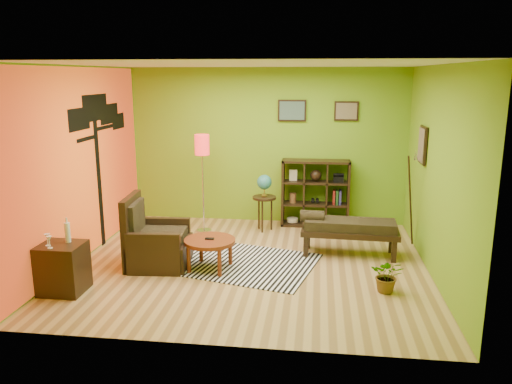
# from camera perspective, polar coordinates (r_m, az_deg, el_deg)

# --- Properties ---
(ground) EXTENTS (5.00, 5.00, 0.00)m
(ground) POSITION_cam_1_polar(r_m,az_deg,el_deg) (7.28, -0.65, -8.23)
(ground) COLOR tan
(ground) RESTS_ON ground
(room_shell) EXTENTS (5.04, 4.54, 2.82)m
(room_shell) POSITION_cam_1_polar(r_m,az_deg,el_deg) (6.86, -1.45, 5.99)
(room_shell) COLOR #71A71C
(room_shell) RESTS_ON ground
(zebra_rug) EXTENTS (2.41, 1.99, 0.01)m
(zebra_rug) POSITION_cam_1_polar(r_m,az_deg,el_deg) (7.32, -1.90, -8.06)
(zebra_rug) COLOR white
(zebra_rug) RESTS_ON ground
(coffee_table) EXTENTS (0.71, 0.71, 0.46)m
(coffee_table) POSITION_cam_1_polar(r_m,az_deg,el_deg) (7.01, -5.32, -5.88)
(coffee_table) COLOR maroon
(coffee_table) RESTS_ON ground
(armchair) EXTENTS (0.90, 0.91, 1.02)m
(armchair) POSITION_cam_1_polar(r_m,az_deg,el_deg) (7.30, -11.50, -5.88)
(armchair) COLOR black
(armchair) RESTS_ON ground
(side_cabinet) EXTENTS (0.53, 0.48, 0.94)m
(side_cabinet) POSITION_cam_1_polar(r_m,az_deg,el_deg) (6.75, -21.21, -8.06)
(side_cabinet) COLOR black
(side_cabinet) RESTS_ON ground
(floor_lamp) EXTENTS (0.26, 0.26, 1.70)m
(floor_lamp) POSITION_cam_1_polar(r_m,az_deg,el_deg) (8.47, -6.16, 4.39)
(floor_lamp) COLOR silver
(floor_lamp) RESTS_ON ground
(globe_table) EXTENTS (0.41, 0.41, 0.99)m
(globe_table) POSITION_cam_1_polar(r_m,az_deg,el_deg) (8.61, 0.96, 0.40)
(globe_table) COLOR black
(globe_table) RESTS_ON ground
(cube_shelf) EXTENTS (1.20, 0.35, 1.20)m
(cube_shelf) POSITION_cam_1_polar(r_m,az_deg,el_deg) (8.98, 6.88, -0.15)
(cube_shelf) COLOR black
(cube_shelf) RESTS_ON ground
(bench) EXTENTS (1.48, 0.58, 0.67)m
(bench) POSITION_cam_1_polar(r_m,az_deg,el_deg) (7.64, 10.37, -4.02)
(bench) COLOR black
(bench) RESTS_ON ground
(potted_plant) EXTENTS (0.49, 0.52, 0.35)m
(potted_plant) POSITION_cam_1_polar(r_m,az_deg,el_deg) (6.55, 14.78, -9.59)
(potted_plant) COLOR #26661E
(potted_plant) RESTS_ON ground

